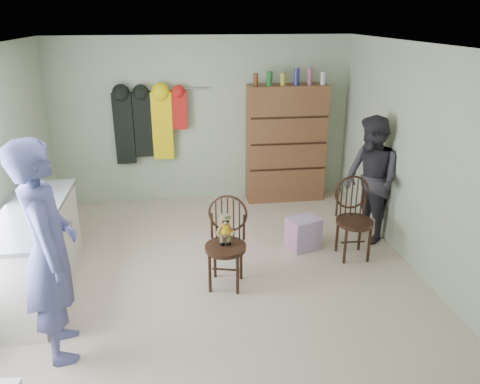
{
  "coord_description": "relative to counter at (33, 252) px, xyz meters",
  "views": [
    {
      "loc": [
        -0.4,
        -4.55,
        2.79
      ],
      "look_at": [
        0.25,
        0.2,
        0.95
      ],
      "focal_mm": 35.0,
      "sensor_mm": 36.0,
      "label": 1
    }
  ],
  "objects": [
    {
      "name": "ground_plane",
      "position": [
        1.95,
        0.0,
        -0.47
      ],
      "size": [
        5.0,
        5.0,
        0.0
      ],
      "primitive_type": "plane",
      "color": "beige",
      "rests_on": "ground"
    },
    {
      "name": "room_walls",
      "position": [
        1.95,
        0.53,
        1.11
      ],
      "size": [
        5.0,
        5.0,
        5.0
      ],
      "color": "#AEBE9F",
      "rests_on": "ground"
    },
    {
      "name": "counter",
      "position": [
        0.0,
        0.0,
        0.0
      ],
      "size": [
        0.64,
        1.86,
        0.94
      ],
      "color": "silver",
      "rests_on": "ground"
    },
    {
      "name": "chair_front",
      "position": [
        2.01,
        -0.1,
        0.09
      ],
      "size": [
        0.54,
        0.54,
        0.99
      ],
      "rotation": [
        0.0,
        0.0,
        -0.26
      ],
      "color": "#361E13",
      "rests_on": "ground"
    },
    {
      "name": "chair_far",
      "position": [
        3.59,
        0.35,
        0.06
      ],
      "size": [
        0.44,
        0.44,
        0.99
      ],
      "rotation": [
        0.0,
        0.0,
        -0.01
      ],
      "color": "#361E13",
      "rests_on": "ground"
    },
    {
      "name": "striped_bag",
      "position": [
        3.06,
        0.59,
        -0.27
      ],
      "size": [
        0.46,
        0.4,
        0.4
      ],
      "primitive_type": "cube",
      "rotation": [
        0.0,
        0.0,
        0.34
      ],
      "color": "pink",
      "rests_on": "ground"
    },
    {
      "name": "person_left",
      "position": [
        0.46,
        -0.99,
        0.49
      ],
      "size": [
        0.63,
        0.8,
        1.93
      ],
      "primitive_type": "imported",
      "rotation": [
        0.0,
        0.0,
        1.83
      ],
      "color": "#4A4E88",
      "rests_on": "ground"
    },
    {
      "name": "person_right",
      "position": [
        3.95,
        0.76,
        0.34
      ],
      "size": [
        0.74,
        0.88,
        1.62
      ],
      "primitive_type": "imported",
      "rotation": [
        0.0,
        0.0,
        -1.4
      ],
      "color": "#2D2B33",
      "rests_on": "ground"
    },
    {
      "name": "dresser",
      "position": [
        3.2,
        2.3,
        0.44
      ],
      "size": [
        1.2,
        0.39,
        2.05
      ],
      "color": "brown",
      "rests_on": "ground"
    },
    {
      "name": "coat_rack",
      "position": [
        1.12,
        2.38,
        0.78
      ],
      "size": [
        1.42,
        0.12,
        1.09
      ],
      "color": "#99999E",
      "rests_on": "ground"
    }
  ]
}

